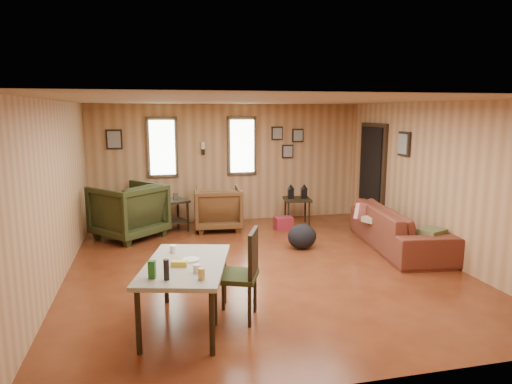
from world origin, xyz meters
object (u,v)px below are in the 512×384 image
at_px(recliner_brown, 218,206).
at_px(side_table, 297,197).
at_px(end_table, 171,210).
at_px(sofa, 400,221).
at_px(dining_table, 185,269).
at_px(recliner_green, 128,208).

distance_m(recliner_brown, side_table, 1.61).
bearing_deg(recliner_brown, end_table, 0.26).
bearing_deg(sofa, side_table, 38.35).
relative_size(sofa, end_table, 3.20).
bearing_deg(dining_table, recliner_brown, 91.37).
distance_m(sofa, recliner_brown, 3.35).
height_order(side_table, dining_table, dining_table).
xyz_separation_m(sofa, end_table, (-3.64, 1.98, -0.05)).
bearing_deg(recliner_green, dining_table, 59.46).
bearing_deg(sofa, end_table, 68.87).
xyz_separation_m(recliner_brown, side_table, (1.60, 0.01, 0.11)).
xyz_separation_m(recliner_brown, end_table, (-0.89, 0.07, -0.04)).
bearing_deg(side_table, end_table, 178.62).
bearing_deg(recliner_brown, sofa, 149.75).
bearing_deg(recliner_green, sofa, 117.49).
xyz_separation_m(recliner_green, dining_table, (0.72, -3.71, 0.09)).
relative_size(recliner_brown, dining_table, 0.60).
relative_size(recliner_brown, recliner_green, 0.84).
relative_size(sofa, dining_table, 1.55).
xyz_separation_m(recliner_brown, dining_table, (-0.92, -3.94, 0.18)).
height_order(recliner_green, end_table, recliner_green).
bearing_deg(recliner_green, end_table, 159.70).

